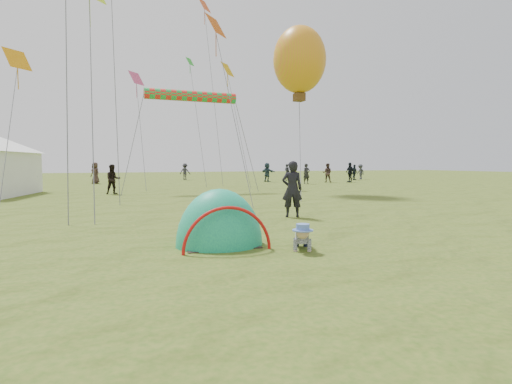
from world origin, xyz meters
name	(u,v)px	position (x,y,z in m)	size (l,w,h in m)	color
ground	(363,252)	(0.00, 0.00, 0.00)	(140.00, 140.00, 0.00)	#315315
crawling_toddler	(302,236)	(-1.01, 0.64, 0.29)	(0.53, 0.75, 0.58)	black
popup_tent	(220,245)	(-2.42, 1.71, 0.00)	(1.86, 1.53, 2.41)	#157F6F
standing_adult	(292,189)	(1.00, 5.07, 0.90)	(0.66, 0.43, 1.81)	black
crowd_person_0	(287,172)	(12.50, 28.82, 0.81)	(0.59, 0.39, 1.63)	black
crowd_person_1	(327,173)	(14.33, 24.45, 0.85)	(0.83, 0.64, 1.70)	#422E2B
crowd_person_3	(360,172)	(21.09, 28.79, 0.80)	(1.03, 0.59, 1.60)	#2E3037
crowd_person_4	(95,173)	(-4.97, 29.82, 0.90)	(0.88, 0.57, 1.79)	#3B2A24
crowd_person_5	(267,172)	(9.73, 27.35, 0.88)	(1.63, 0.52, 1.76)	#293E4B
crowd_person_8	(354,172)	(19.42, 27.53, 0.79)	(0.93, 0.39, 1.58)	black
crowd_person_9	(185,172)	(3.56, 34.34, 0.85)	(1.09, 0.63, 1.69)	#2A292F
crowd_person_10	(294,178)	(6.65, 15.99, 0.83)	(0.81, 0.53, 1.66)	black
crowd_person_11	(31,178)	(-8.51, 20.81, 0.86)	(1.60, 0.51, 1.72)	black
crowd_person_12	(306,174)	(11.34, 22.84, 0.84)	(0.62, 0.40, 1.69)	black
crowd_person_13	(113,179)	(-4.00, 17.21, 0.83)	(0.81, 0.63, 1.66)	black
crowd_person_14	(350,172)	(16.20, 23.69, 0.89)	(1.05, 0.44, 1.79)	black
balloon_kite	(299,64)	(6.25, 14.58, 7.47)	(3.06, 3.06, 4.28)	orange
rainbow_tube_kite	(191,96)	(0.57, 17.68, 5.76)	(0.64, 0.64, 5.51)	red
diamond_kite_1	(204,5)	(3.82, 26.87, 14.79)	(1.25, 1.25, 0.00)	#D44E1E
diamond_kite_2	(17,59)	(-8.02, 14.63, 6.41)	(1.08, 1.08, 0.00)	orange
diamond_kite_3	(190,62)	(2.48, 26.56, 10.01)	(0.76, 0.76, 0.00)	green
diamond_kite_5	(136,78)	(-1.98, 24.27, 7.89)	(1.11, 1.11, 0.00)	#D04577
diamond_kite_6	(216,26)	(0.74, 12.83, 8.39)	(1.17, 1.17, 0.00)	#C64F0A
diamond_kite_7	(228,69)	(4.69, 23.37, 8.89)	(1.21, 1.21, 0.00)	#CF9706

